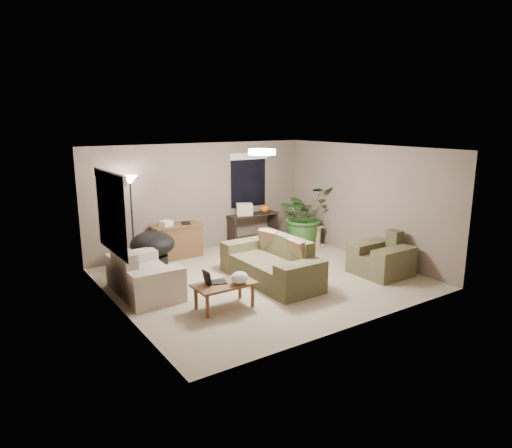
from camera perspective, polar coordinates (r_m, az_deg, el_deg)
room_shell at (r=8.59m, az=0.74°, el=1.05°), size 5.50×5.50×5.50m
main_sofa at (r=8.74m, az=2.01°, el=-5.24°), size 0.95×2.20×0.85m
throw_pillows at (r=8.78m, az=3.39°, el=-2.74°), size 0.33×1.38×0.47m
loveseat at (r=8.35m, az=-13.99°, el=-6.48°), size 0.90×1.60×0.85m
armchair at (r=9.43m, az=15.41°, el=-4.31°), size 0.95×1.00×0.85m
coffee_table at (r=7.51m, az=-3.98°, el=-7.85°), size 1.00×0.55×0.42m
laptop at (r=7.47m, az=-5.50°, el=-6.99°), size 0.39×0.32×0.24m
plastic_bag at (r=7.43m, az=-2.07°, el=-6.73°), size 0.36×0.34×0.20m
desk at (r=10.32m, az=-9.80°, el=-2.10°), size 1.10×0.50×0.75m
desk_papers at (r=10.15m, az=-10.67°, el=0.08°), size 0.72×0.32×0.12m
console_table at (r=11.30m, az=-0.38°, el=-0.28°), size 1.30×0.40×0.75m
pumpkin at (r=11.41m, az=1.09°, el=1.93°), size 0.23×0.23×0.19m
cardboard_box at (r=11.07m, az=-1.46°, el=1.85°), size 0.46×0.42×0.28m
papasan_chair at (r=9.53m, az=-12.78°, el=-2.94°), size 1.17×1.17×0.80m
floor_lamp at (r=9.68m, az=-15.42°, el=4.02°), size 0.32×0.32×1.91m
ceiling_fixture at (r=8.43m, az=0.76°, el=8.99°), size 0.50×0.50×0.10m
houseplant at (r=11.29m, az=6.08°, el=0.34°), size 1.32×1.47×1.14m
cat_scratching_post at (r=11.21m, az=7.76°, el=-1.67°), size 0.32×0.32×0.50m
window_left at (r=7.61m, az=-17.80°, el=2.98°), size 0.05×1.56×1.33m
window_back at (r=11.26m, az=-0.94°, el=6.64°), size 1.06×0.05×1.33m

